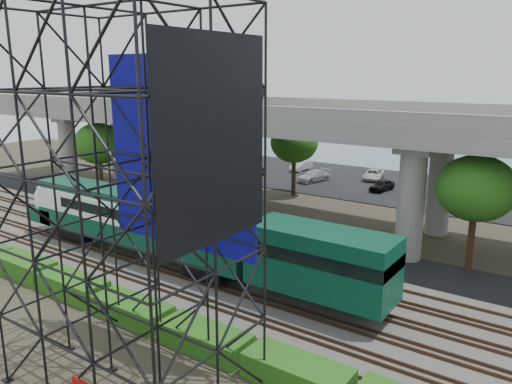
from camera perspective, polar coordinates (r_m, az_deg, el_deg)
The scene contains 13 objects.
ground at distance 31.16m, azimuth -9.13°, elevation -10.60°, with size 140.00×140.00×0.00m, color #474233.
ballast_bed at distance 32.46m, azimuth -6.67°, elevation -9.31°, with size 90.00×12.00×0.20m, color slate.
service_road at distance 38.80m, azimuth 1.70°, elevation -5.44°, with size 90.00×5.00×0.08m, color black.
parking_lot at distance 59.18m, azimuth 14.28°, elevation 0.79°, with size 90.00×18.00×0.08m, color black.
harbor_water at distance 79.83m, azimuth 19.95°, elevation 3.60°, with size 140.00×40.00×0.03m, color slate.
rail_tracks at distance 32.39m, azimuth -6.68°, elevation -9.02°, with size 90.00×9.52×0.16m.
commuter_train at distance 33.60m, azimuth -10.88°, elevation -3.62°, with size 29.30×3.06×4.30m.
overpass at distance 42.06m, azimuth 4.96°, elevation 7.42°, with size 80.00×12.00×12.40m.
scaffold_tower at distance 19.82m, azimuth -14.75°, elevation -2.04°, with size 9.36×6.36×15.00m.
hedge_strip at distance 27.61m, azimuth -13.97°, elevation -12.86°, with size 34.60×1.80×1.20m.
trees at distance 44.56m, azimuth 0.72°, elevation 4.38°, with size 40.94×16.94×7.69m.
suv at distance 42.51m, azimuth -5.68°, elevation -2.66°, with size 2.55×5.53×1.54m, color black.
parked_cars at distance 58.77m, azimuth 13.60°, elevation 1.39°, with size 38.18×9.79×1.32m.
Camera 1 is at (20.05, -20.24, 12.63)m, focal length 35.00 mm.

